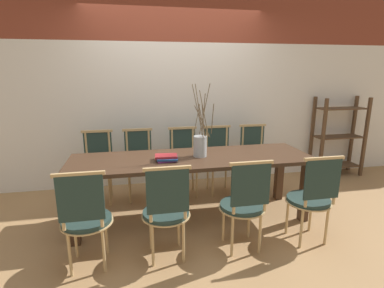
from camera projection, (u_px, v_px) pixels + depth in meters
The scene contains 15 objects.
ground_plane at pixel (192, 218), 3.49m from camera, with size 16.00×16.00×0.00m, color #A87F51.
wall_rear at pixel (175, 75), 4.29m from camera, with size 12.00×0.06×3.20m.
dining_table at pixel (192, 165), 3.33m from camera, with size 2.67×0.81×0.74m.
chair_near_leftend at pixel (85, 216), 2.49m from camera, with size 0.44×0.44×0.92m.
chair_near_left at pixel (166, 209), 2.62m from camera, with size 0.44×0.44×0.92m.
chair_near_center at pixel (244, 202), 2.76m from camera, with size 0.44×0.44×0.92m.
chair_near_right at pixel (312, 196), 2.89m from camera, with size 0.44×0.44×0.92m.
chair_far_leftend at pixel (98, 165), 3.84m from camera, with size 0.44×0.44×0.92m.
chair_far_left at pixel (139, 162), 3.94m from camera, with size 0.44×0.44×0.92m.
chair_far_center at pixel (184, 160), 4.05m from camera, with size 0.44×0.44×0.92m.
chair_far_right at pixel (219, 158), 4.15m from camera, with size 0.44×0.44×0.92m.
chair_far_rightend at pixel (255, 156), 4.25m from camera, with size 0.44×0.44×0.92m.
vase_centerpiece at pixel (200, 145), 3.31m from camera, with size 0.26×0.27×0.80m.
book_stack at pixel (167, 158), 3.18m from camera, with size 0.26×0.21×0.06m.
shelving_rack at pixel (338, 137), 4.80m from camera, with size 0.80×0.33×1.26m.
Camera 1 is at (-0.63, -3.11, 1.68)m, focal length 28.00 mm.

